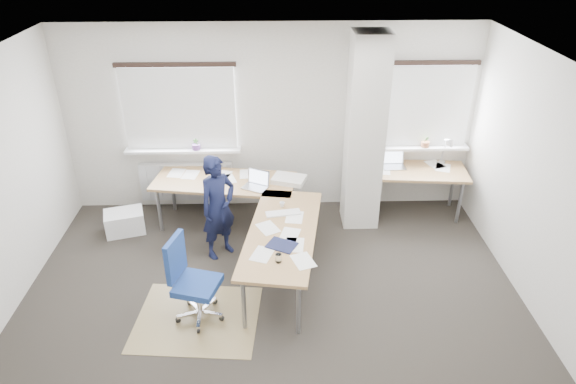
{
  "coord_description": "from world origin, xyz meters",
  "views": [
    {
      "loc": [
        0.05,
        -4.59,
        4.1
      ],
      "look_at": [
        0.21,
        0.9,
        1.07
      ],
      "focal_mm": 32.0,
      "sensor_mm": 36.0,
      "label": 1
    }
  ],
  "objects_px": {
    "desk_main": "(255,206)",
    "desk_side": "(419,172)",
    "person": "(218,207)",
    "task_chair": "(195,296)"
  },
  "relations": [
    {
      "from": "desk_main",
      "to": "desk_side",
      "type": "relative_size",
      "value": 2.02
    },
    {
      "from": "desk_main",
      "to": "person",
      "type": "xyz_separation_m",
      "value": [
        -0.47,
        -0.07,
        0.03
      ]
    },
    {
      "from": "task_chair",
      "to": "person",
      "type": "distance_m",
      "value": 1.32
    },
    {
      "from": "desk_main",
      "to": "person",
      "type": "relative_size",
      "value": 2.04
    },
    {
      "from": "desk_side",
      "to": "task_chair",
      "type": "xyz_separation_m",
      "value": [
        -3.05,
        -2.24,
        -0.39
      ]
    },
    {
      "from": "desk_side",
      "to": "person",
      "type": "distance_m",
      "value": 3.05
    },
    {
      "from": "desk_main",
      "to": "person",
      "type": "distance_m",
      "value": 0.47
    },
    {
      "from": "task_chair",
      "to": "person",
      "type": "relative_size",
      "value": 0.72
    },
    {
      "from": "desk_side",
      "to": "person",
      "type": "height_order",
      "value": "person"
    },
    {
      "from": "desk_main",
      "to": "desk_side",
      "type": "xyz_separation_m",
      "value": [
        2.41,
        0.92,
        -0.01
      ]
    }
  ]
}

